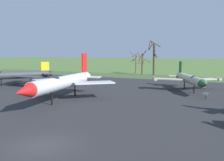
{
  "coord_description": "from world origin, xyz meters",
  "views": [
    {
      "loc": [
        11.22,
        -11.96,
        6.03
      ],
      "look_at": [
        -3.26,
        16.37,
        2.58
      ],
      "focal_mm": 40.02,
      "sensor_mm": 36.0,
      "label": 1
    }
  ],
  "objects_px": {
    "jet_fighter_rear_left": "(190,79)",
    "info_placard_rear_left": "(206,95)",
    "jet_fighter_front_right": "(63,82)",
    "jet_fighter_rear_right": "(15,75)"
  },
  "relations": [
    {
      "from": "jet_fighter_front_right",
      "to": "jet_fighter_rear_left",
      "type": "height_order",
      "value": "jet_fighter_front_right"
    },
    {
      "from": "jet_fighter_rear_left",
      "to": "info_placard_rear_left",
      "type": "xyz_separation_m",
      "value": [
        3.2,
        -6.52,
        -1.39
      ]
    },
    {
      "from": "jet_fighter_front_right",
      "to": "info_placard_rear_left",
      "type": "xyz_separation_m",
      "value": [
        16.04,
        9.3,
        -1.84
      ]
    },
    {
      "from": "jet_fighter_front_right",
      "to": "info_placard_rear_left",
      "type": "relative_size",
      "value": 19.53
    },
    {
      "from": "jet_fighter_front_right",
      "to": "jet_fighter_rear_left",
      "type": "bearing_deg",
      "value": 50.95
    },
    {
      "from": "jet_fighter_rear_left",
      "to": "info_placard_rear_left",
      "type": "bearing_deg",
      "value": -63.84
    },
    {
      "from": "info_placard_rear_left",
      "to": "jet_fighter_rear_right",
      "type": "xyz_separation_m",
      "value": [
        -33.75,
        -0.98,
        1.44
      ]
    },
    {
      "from": "info_placard_rear_left",
      "to": "jet_fighter_rear_right",
      "type": "relative_size",
      "value": 0.07
    },
    {
      "from": "info_placard_rear_left",
      "to": "jet_fighter_rear_right",
      "type": "height_order",
      "value": "jet_fighter_rear_right"
    },
    {
      "from": "jet_fighter_front_right",
      "to": "jet_fighter_rear_right",
      "type": "height_order",
      "value": "jet_fighter_front_right"
    }
  ]
}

